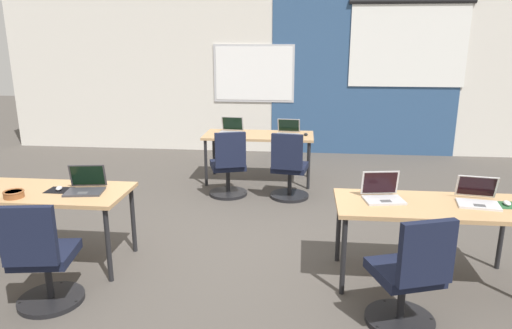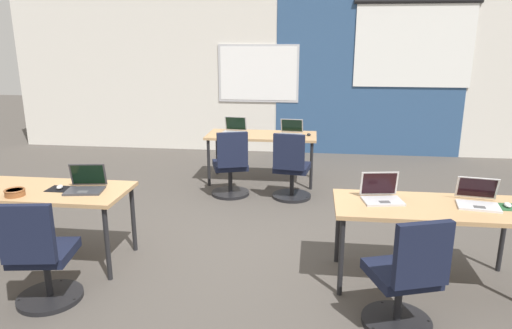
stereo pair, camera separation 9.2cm
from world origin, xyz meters
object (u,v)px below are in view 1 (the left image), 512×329
(chair_far_left, at_px, (229,170))
(snack_bowl, at_px, (14,194))
(desk_near_left, at_px, (42,196))
(chair_near_right_inner, at_px, (408,282))
(laptop_near_left_inner, at_px, (86,186))
(mouse_near_left_inner, at_px, (59,188))
(laptop_near_right_end, at_px, (478,198))
(chair_near_left_inner, at_px, (43,264))
(chair_far_right, at_px, (289,172))
(laptop_far_left, at_px, (231,129))
(laptop_near_right_inner, at_px, (382,194))
(mouse_near_right_end, at_px, (507,203))
(desk_far_center, at_px, (259,138))
(mouse_far_right, at_px, (306,134))
(desk_near_right, at_px, (430,211))
(laptop_far_right, at_px, (288,131))

(chair_far_left, bearing_deg, snack_bowl, 37.76)
(desk_near_left, distance_m, snack_bowl, 0.27)
(chair_near_right_inner, xyz_separation_m, laptop_near_left_inner, (-2.76, 0.75, 0.39))
(chair_near_right_inner, bearing_deg, mouse_near_left_inner, -32.81)
(laptop_near_right_end, bearing_deg, chair_near_left_inner, -157.92)
(chair_near_right_inner, distance_m, laptop_near_left_inner, 2.89)
(chair_near_left_inner, xyz_separation_m, chair_far_right, (1.83, 2.79, 0.00))
(chair_near_right_inner, relative_size, laptop_far_left, 2.59)
(laptop_near_right_inner, relative_size, snack_bowl, 2.08)
(laptop_near_right_inner, relative_size, chair_far_right, 0.40)
(desk_near_left, xyz_separation_m, mouse_near_left_inner, (0.16, 0.02, 0.08))
(snack_bowl, bearing_deg, mouse_near_right_end, 3.28)
(desk_far_center, bearing_deg, mouse_far_right, -1.10)
(mouse_near_left_inner, bearing_deg, laptop_far_left, 67.82)
(laptop_near_right_end, distance_m, chair_far_right, 2.62)
(desk_near_left, height_order, laptop_near_right_end, laptop_near_right_end)
(mouse_far_right, bearing_deg, chair_near_left_inner, -119.99)
(chair_near_left_inner, height_order, mouse_far_right, chair_near_left_inner)
(chair_near_right_inner, relative_size, chair_far_right, 1.00)
(desk_far_center, bearing_deg, laptop_far_left, 170.53)
(desk_near_right, xyz_separation_m, laptop_near_left_inner, (-3.08, 0.02, 0.11))
(laptop_near_right_end, bearing_deg, laptop_far_left, 141.53)
(desk_near_left, bearing_deg, chair_near_left_inner, -61.71)
(desk_far_center, bearing_deg, mouse_near_left_inner, -119.68)
(chair_near_right_inner, bearing_deg, chair_near_left_inner, -18.62)
(mouse_far_right, bearing_deg, chair_near_right_inner, -77.98)
(chair_near_right_inner, bearing_deg, laptop_far_right, -92.90)
(laptop_near_right_end, height_order, chair_far_right, laptop_near_right_end)
(laptop_far_right, bearing_deg, chair_far_right, -82.22)
(mouse_far_right, bearing_deg, snack_bowl, -130.58)
(chair_near_right_inner, height_order, mouse_near_left_inner, chair_near_right_inner)
(desk_far_center, distance_m, chair_near_left_inner, 3.80)
(laptop_near_right_inner, bearing_deg, mouse_near_right_end, -12.14)
(desk_near_right, relative_size, chair_near_right_inner, 1.74)
(laptop_near_right_end, xyz_separation_m, chair_near_left_inner, (-3.49, -0.80, -0.39))
(desk_near_left, distance_m, laptop_near_right_inner, 3.11)
(desk_near_right, distance_m, laptop_near_left_inner, 3.08)
(mouse_near_right_end, xyz_separation_m, chair_far_right, (-1.90, 2.01, -0.36))
(laptop_near_left_inner, height_order, laptop_far_right, laptop_near_left_inner)
(desk_far_center, bearing_deg, chair_near_left_inner, -110.83)
(laptop_near_right_inner, bearing_deg, desk_far_center, 106.93)
(laptop_near_left_inner, distance_m, mouse_far_right, 3.42)
(mouse_far_right, relative_size, snack_bowl, 0.60)
(mouse_near_right_end, bearing_deg, desk_near_left, -179.57)
(snack_bowl, bearing_deg, laptop_near_right_inner, 5.13)
(mouse_near_left_inner, bearing_deg, mouse_near_right_end, 0.19)
(laptop_near_right_inner, bearing_deg, laptop_far_left, 112.94)
(desk_near_left, xyz_separation_m, desk_far_center, (1.75, 2.80, 0.00))
(chair_far_left, relative_size, snack_bowl, 5.18)
(desk_near_left, bearing_deg, mouse_near_left_inner, 6.27)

